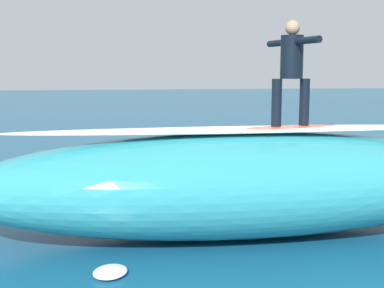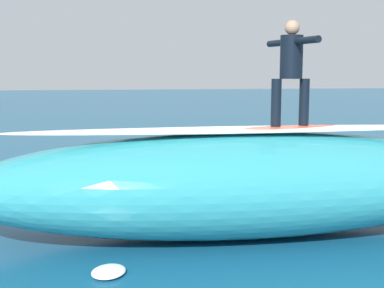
# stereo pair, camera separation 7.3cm
# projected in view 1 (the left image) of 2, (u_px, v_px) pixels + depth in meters

# --- Properties ---
(ground_plane) EXTENTS (120.00, 120.00, 0.00)m
(ground_plane) POSITION_uv_depth(u_px,v_px,m) (247.00, 209.00, 10.15)
(ground_plane) COLOR #145175
(wave_crest) EXTENTS (8.89, 2.40, 1.69)m
(wave_crest) POSITION_uv_depth(u_px,v_px,m) (241.00, 184.00, 8.47)
(wave_crest) COLOR teal
(wave_crest) RESTS_ON ground_plane
(wave_foam_lip) EXTENTS (7.55, 0.86, 0.08)m
(wave_foam_lip) POSITION_uv_depth(u_px,v_px,m) (241.00, 130.00, 8.35)
(wave_foam_lip) COLOR white
(wave_foam_lip) RESTS_ON wave_crest
(surfboard_riding) EXTENTS (2.15, 0.89, 0.09)m
(surfboard_riding) POSITION_uv_depth(u_px,v_px,m) (290.00, 129.00, 8.47)
(surfboard_riding) COLOR #E0563D
(surfboard_riding) RESTS_ON wave_crest
(surfer_riding) EXTENTS (0.65, 1.57, 1.66)m
(surfer_riding) POSITION_uv_depth(u_px,v_px,m) (292.00, 65.00, 8.32)
(surfer_riding) COLOR black
(surfer_riding) RESTS_ON surfboard_riding
(surfboard_paddling) EXTENTS (2.47, 0.56, 0.07)m
(surfboard_paddling) POSITION_uv_depth(u_px,v_px,m) (116.00, 198.00, 10.88)
(surfboard_paddling) COLOR #EAE5C6
(surfboard_paddling) RESTS_ON ground_plane
(surfer_paddling) EXTENTS (1.62, 0.28, 0.29)m
(surfer_paddling) POSITION_uv_depth(u_px,v_px,m) (110.00, 191.00, 10.84)
(surfer_paddling) COLOR black
(surfer_paddling) RESTS_ON surfboard_paddling
(foam_patch_mid) EXTENTS (0.59, 0.65, 0.09)m
(foam_patch_mid) POSITION_uv_depth(u_px,v_px,m) (110.00, 272.00, 6.90)
(foam_patch_mid) COLOR white
(foam_patch_mid) RESTS_ON ground_plane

